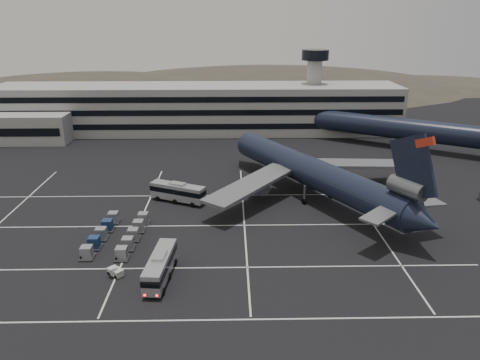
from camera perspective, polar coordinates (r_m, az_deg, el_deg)
name	(u,v)px	position (r m, az deg, el deg)	size (l,w,h in m)	color
ground	(171,236)	(76.66, -8.44, -6.83)	(260.00, 260.00, 0.00)	black
lane_markings	(177,234)	(77.19, -7.67, -6.59)	(90.00, 55.62, 0.01)	silver
terminal	(188,109)	(142.40, -6.36, 8.55)	(125.00, 26.00, 24.00)	gray
hills	(246,109)	(242.64, 0.79, 8.64)	(352.00, 180.00, 44.00)	#38332B
trijet_main	(314,173)	(90.32, 9.00, 0.88)	(42.26, 52.94, 18.08)	black
trijet_far	(409,129)	(131.39, 19.87, 5.91)	(51.45, 36.88, 18.08)	black
bus_near	(160,265)	(64.51, -9.71, -10.22)	(3.48, 10.84, 3.76)	gray
bus_far	(178,191)	(89.33, -7.59, -1.40)	(10.97, 6.98, 3.86)	gray
tug_b	(116,271)	(67.19, -14.86, -10.73)	(2.54, 2.50, 1.43)	beige
uld_cluster	(117,234)	(76.99, -14.75, -6.40)	(8.30, 15.26, 1.92)	#2D2D30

